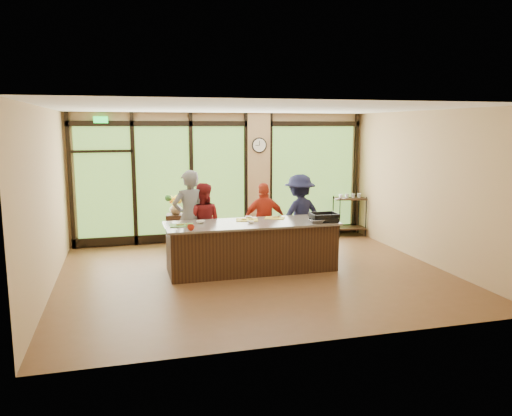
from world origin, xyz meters
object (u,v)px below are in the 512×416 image
flower_stand (176,233)px  roasting_pan (324,219)px  cook_right (299,215)px  bar_cart (349,211)px  island_base (252,247)px  cook_left (189,218)px

flower_stand → roasting_pan: bearing=-29.1°
cook_right → roasting_pan: bearing=79.5°
roasting_pan → bar_cart: bar_cart is taller
island_base → cook_left: size_ratio=1.66×
cook_right → roasting_pan: 1.07m
cook_right → bar_cart: cook_right is taller
cook_right → flower_stand: 2.71m
bar_cart → cook_right: bearing=-129.5°
bar_cart → roasting_pan: bearing=-113.0°
cook_right → island_base: bearing=17.0°
island_base → bar_cart: (3.10, 2.31, 0.19)m
cook_left → cook_right: (2.31, 0.08, -0.08)m
island_base → flower_stand: 2.22m
flower_stand → cook_right: bearing=-12.8°
island_base → cook_left: (-1.07, 0.72, 0.49)m
cook_right → flower_stand: bearing=-39.2°
island_base → cook_right: bearing=32.9°
island_base → cook_right: (1.24, 0.80, 0.42)m
cook_left → bar_cart: size_ratio=1.78×
island_base → roasting_pan: 1.46m
roasting_pan → island_base: bearing=-178.6°
island_base → flower_stand: island_base is taller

